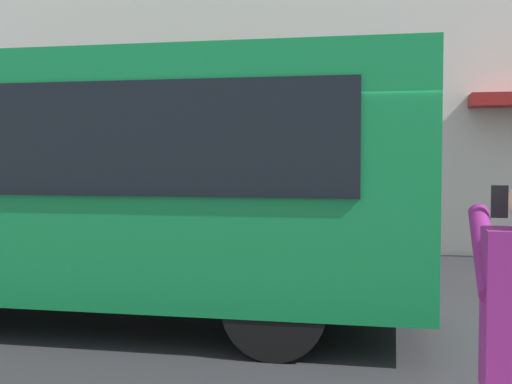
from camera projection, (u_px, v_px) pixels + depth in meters
The scene contains 2 objects.
ground_plane at pixel (399, 337), 7.24m from camera, with size 60.00×60.00×0.00m, color #232326.
red_bus at pixel (41, 178), 8.02m from camera, with size 9.05×2.54×3.08m.
Camera 1 is at (0.06, 7.32, 1.91)m, focal length 47.43 mm.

